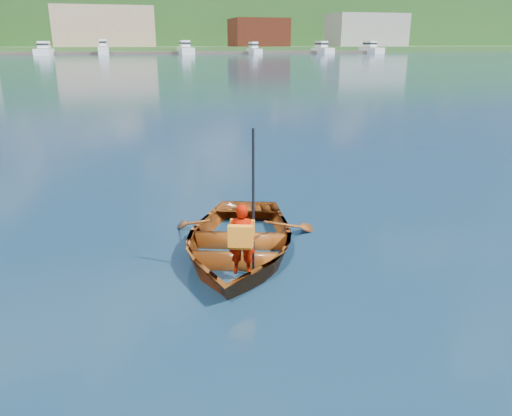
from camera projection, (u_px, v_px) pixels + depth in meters
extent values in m
plane|color=#162446|center=(265.00, 233.00, 8.74)|extent=(600.00, 600.00, 0.00)
imported|color=maroon|center=(238.00, 241.00, 7.81)|extent=(3.56, 4.19, 0.74)
imported|color=#A11000|center=(242.00, 239.00, 6.83)|extent=(0.43, 0.35, 1.02)
cube|color=orange|center=(241.00, 236.00, 6.69)|extent=(0.35, 0.21, 0.30)
cube|color=orange|center=(242.00, 230.00, 6.91)|extent=(0.35, 0.19, 0.30)
cube|color=orange|center=(242.00, 245.00, 6.86)|extent=(0.36, 0.31, 0.05)
cylinder|color=black|center=(253.00, 202.00, 6.81)|extent=(0.05, 0.05, 2.01)
cube|color=#485F29|center=(122.00, 49.00, 182.57)|extent=(400.00, 80.00, 2.00)
cube|color=#2E4E1B|center=(119.00, 25.00, 225.25)|extent=(400.00, 100.00, 22.00)
cube|color=#4E453A|center=(128.00, 53.00, 144.58)|extent=(160.01, 11.60, 0.80)
cube|color=#958860|center=(105.00, 27.00, 156.22)|extent=(30.00, 16.00, 12.00)
cube|color=brown|center=(258.00, 33.00, 169.03)|extent=(18.00, 16.00, 9.00)
cube|color=gray|center=(366.00, 30.00, 178.58)|extent=(26.00, 16.00, 11.00)
cube|color=white|center=(44.00, 52.00, 134.42)|extent=(3.84, 13.73, 1.82)
cube|color=white|center=(44.00, 45.00, 135.05)|extent=(2.69, 6.18, 1.80)
cube|color=black|center=(44.00, 44.00, 135.02)|extent=(2.77, 6.45, 0.50)
cube|color=white|center=(104.00, 51.00, 138.15)|extent=(2.69, 9.60, 2.38)
cube|color=white|center=(103.00, 43.00, 138.30)|extent=(1.88, 4.32, 1.80)
cube|color=black|center=(103.00, 42.00, 138.27)|extent=(1.94, 4.51, 0.50)
cube|color=white|center=(186.00, 51.00, 143.80)|extent=(3.56, 12.72, 2.10)
cube|color=white|center=(185.00, 44.00, 144.28)|extent=(2.49, 5.72, 1.80)
cube|color=black|center=(185.00, 43.00, 144.25)|extent=(2.56, 5.98, 0.50)
cube|color=white|center=(254.00, 52.00, 148.90)|extent=(2.62, 9.36, 1.69)
cube|color=white|center=(253.00, 45.00, 149.16)|extent=(1.84, 4.21, 1.80)
cube|color=black|center=(253.00, 45.00, 149.13)|extent=(1.89, 4.40, 0.50)
cube|color=white|center=(322.00, 51.00, 154.27)|extent=(3.23, 11.55, 1.93)
cube|color=white|center=(321.00, 44.00, 154.68)|extent=(2.26, 5.20, 1.80)
cube|color=black|center=(321.00, 44.00, 154.65)|extent=(2.33, 5.43, 0.50)
cube|color=white|center=(371.00, 51.00, 158.36)|extent=(3.27, 11.67, 1.97)
cube|color=white|center=(370.00, 44.00, 158.78)|extent=(2.29, 5.25, 1.80)
cube|color=black|center=(370.00, 44.00, 158.74)|extent=(2.35, 5.48, 0.50)
cylinder|color=#382314|center=(406.00, 10.00, 299.51)|extent=(0.80, 0.80, 4.10)
sphere|color=#27511E|center=(406.00, 0.00, 297.79)|extent=(7.65, 7.65, 7.65)
cylinder|color=#382314|center=(51.00, 29.00, 194.95)|extent=(0.80, 0.80, 3.38)
sphere|color=#27511E|center=(49.00, 17.00, 193.53)|extent=(6.32, 6.32, 6.32)
cylinder|color=#382314|center=(257.00, 8.00, 276.23)|extent=(0.80, 0.80, 3.32)
sphere|color=#27511E|center=(257.00, 0.00, 274.84)|extent=(6.20, 6.20, 6.20)
cylinder|color=#382314|center=(56.00, 14.00, 226.46)|extent=(0.80, 0.80, 2.95)
sphere|color=#27511E|center=(54.00, 5.00, 225.23)|extent=(5.50, 5.50, 5.50)
cylinder|color=#382314|center=(207.00, 13.00, 253.71)|extent=(0.80, 0.80, 2.88)
sphere|color=#27511E|center=(207.00, 5.00, 252.51)|extent=(5.37, 5.37, 5.37)
cylinder|color=#382314|center=(444.00, 36.00, 226.03)|extent=(0.80, 0.80, 3.97)
sphere|color=#27511E|center=(446.00, 24.00, 224.37)|extent=(7.41, 7.41, 7.41)
cylinder|color=#382314|center=(160.00, 10.00, 254.99)|extent=(0.80, 0.80, 2.70)
sphere|color=#27511E|center=(159.00, 2.00, 253.86)|extent=(5.03, 5.03, 5.03)
cylinder|color=#382314|center=(45.00, 17.00, 218.84)|extent=(0.80, 0.80, 2.99)
sphere|color=#27511E|center=(44.00, 7.00, 217.58)|extent=(5.58, 5.58, 5.58)
cylinder|color=#382314|center=(247.00, 19.00, 238.37)|extent=(0.80, 0.80, 4.16)
sphere|color=#27511E|center=(247.00, 7.00, 236.62)|extent=(7.76, 7.76, 7.76)
cylinder|color=#382314|center=(394.00, 13.00, 287.61)|extent=(0.80, 0.80, 3.38)
sphere|color=#27511E|center=(395.00, 5.00, 286.19)|extent=(6.31, 6.31, 6.31)
cylinder|color=#382314|center=(427.00, 33.00, 231.82)|extent=(0.80, 0.80, 3.68)
sphere|color=#27511E|center=(428.00, 22.00, 230.27)|extent=(6.87, 6.87, 6.87)
cylinder|color=#382314|center=(148.00, 10.00, 250.34)|extent=(0.80, 0.80, 3.39)
sphere|color=#27511E|center=(148.00, 0.00, 248.92)|extent=(6.34, 6.34, 6.34)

